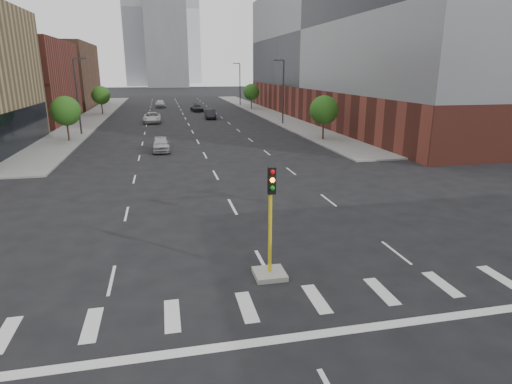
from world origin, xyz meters
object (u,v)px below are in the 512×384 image
object	(u,v)px
car_deep_right	(197,108)
car_far_left	(152,118)
car_near_left	(161,144)
car_mid_right	(210,114)
car_distant	(160,103)
median_traffic_signal	(270,254)

from	to	relation	value
car_deep_right	car_far_left	bearing A→B (deg)	-121.96
car_near_left	car_mid_right	xyz separation A→B (m)	(7.99, 27.82, 0.02)
car_far_left	car_deep_right	size ratio (longest dim) A/B	1.18
car_mid_right	car_deep_right	world-z (taller)	car_mid_right
car_mid_right	car_distant	distance (m)	24.76
car_near_left	car_mid_right	size ratio (longest dim) A/B	0.94
car_mid_right	car_deep_right	size ratio (longest dim) A/B	0.98
car_near_left	car_far_left	world-z (taller)	car_far_left
car_near_left	car_far_left	size ratio (longest dim) A/B	0.78
median_traffic_signal	car_distant	bearing A→B (deg)	92.87
car_far_left	car_deep_right	xyz separation A→B (m)	(8.06, 16.56, -0.09)
car_near_left	car_mid_right	distance (m)	28.94
median_traffic_signal	car_far_left	bearing A→B (deg)	95.70
car_near_left	car_far_left	distance (m)	24.25
median_traffic_signal	car_deep_right	xyz separation A→B (m)	(2.85, 68.75, -0.29)
car_far_left	car_distant	xyz separation A→B (m)	(1.24, 27.04, 0.07)
car_near_left	car_deep_right	distance (m)	41.35
car_mid_right	car_far_left	bearing A→B (deg)	-156.86
median_traffic_signal	car_near_left	size ratio (longest dim) A/B	1.02
car_near_left	car_mid_right	bearing A→B (deg)	73.36
median_traffic_signal	car_distant	distance (m)	79.33
car_near_left	car_deep_right	xyz separation A→B (m)	(6.86, 40.78, -0.05)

